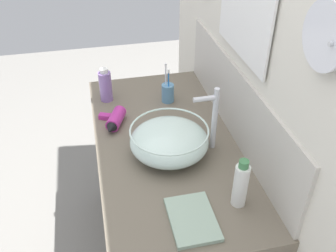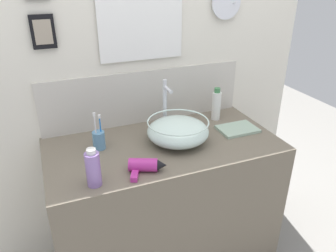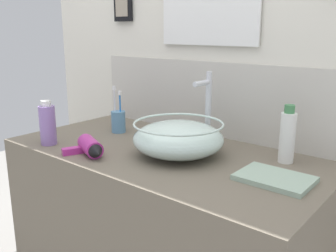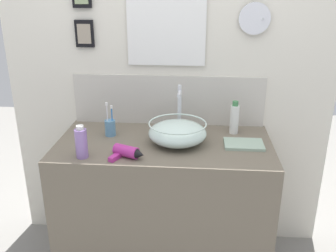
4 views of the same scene
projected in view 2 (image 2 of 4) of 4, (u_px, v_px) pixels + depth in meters
vanity_counter at (164, 206)px, 1.92m from camera, size 1.22×0.62×0.84m
back_panel at (142, 60)px, 1.85m from camera, size 2.04×0.09×2.42m
glass_bowl_sink at (178, 131)px, 1.72m from camera, size 0.33×0.33×0.12m
faucet at (165, 102)px, 1.83m from camera, size 0.02×0.11×0.29m
hair_drier at (146, 166)px, 1.49m from camera, size 0.19×0.13×0.06m
toothbrush_cup at (99, 140)px, 1.67m from camera, size 0.06×0.06×0.21m
soap_dispenser at (216, 105)px, 1.97m from camera, size 0.05×0.05×0.20m
spray_bottle at (93, 168)px, 1.37m from camera, size 0.06×0.06×0.18m
hand_towel at (238, 129)px, 1.87m from camera, size 0.22×0.16×0.02m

